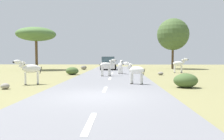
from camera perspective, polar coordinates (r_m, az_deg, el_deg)
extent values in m
plane|color=olive|center=(9.79, -3.62, -6.75)|extent=(90.00, 90.00, 0.00)
cube|color=slate|center=(9.77, -2.49, -6.62)|extent=(6.00, 64.00, 0.05)
cube|color=silver|center=(5.88, -5.52, -12.95)|extent=(0.16, 2.00, 0.01)
cube|color=silver|center=(11.74, -1.75, -4.84)|extent=(0.16, 2.00, 0.01)
cube|color=silver|center=(17.69, -0.53, -2.14)|extent=(0.16, 2.00, 0.01)
cube|color=silver|center=(23.67, 0.08, -0.81)|extent=(0.16, 2.00, 0.01)
cube|color=silver|center=(29.66, 0.44, -0.01)|extent=(0.16, 2.00, 0.01)
cube|color=silver|center=(35.65, 0.67, 0.52)|extent=(0.16, 2.00, 0.01)
ellipsoid|color=silver|center=(23.10, 2.07, 1.25)|extent=(0.56, 1.04, 0.47)
cylinder|color=silver|center=(22.78, 1.91, -0.12)|extent=(0.11, 0.11, 0.67)
cylinder|color=#28231E|center=(22.80, 1.90, -0.91)|extent=(0.13, 0.13, 0.04)
cylinder|color=silver|center=(22.83, 2.53, -0.12)|extent=(0.11, 0.11, 0.67)
cylinder|color=#28231E|center=(22.85, 2.52, -0.90)|extent=(0.13, 0.13, 0.04)
cylinder|color=silver|center=(23.42, 1.62, -0.03)|extent=(0.11, 0.11, 0.67)
cylinder|color=#28231E|center=(23.44, 1.62, -0.80)|extent=(0.13, 0.13, 0.04)
cylinder|color=silver|center=(23.46, 2.23, -0.03)|extent=(0.11, 0.11, 0.67)
cylinder|color=#28231E|center=(23.48, 2.23, -0.79)|extent=(0.13, 0.13, 0.04)
cylinder|color=silver|center=(22.63, 2.29, 1.82)|extent=(0.24, 0.38, 0.40)
cube|color=black|center=(22.62, 2.29, 2.02)|extent=(0.09, 0.33, 0.27)
ellipsoid|color=silver|center=(22.40, 2.40, 2.18)|extent=(0.25, 0.46, 0.22)
ellipsoid|color=black|center=(22.23, 2.48, 2.13)|extent=(0.15, 0.17, 0.13)
cone|color=silver|center=(22.49, 2.19, 2.46)|extent=(0.09, 0.09, 0.13)
cone|color=silver|center=(22.51, 2.51, 2.46)|extent=(0.09, 0.09, 0.13)
cylinder|color=black|center=(23.59, 1.85, 1.07)|extent=(0.06, 0.14, 0.40)
ellipsoid|color=silver|center=(15.07, -19.41, 0.30)|extent=(1.20, 0.85, 0.53)
cylinder|color=silver|center=(15.24, -20.75, -1.97)|extent=(0.15, 0.15, 0.76)
cylinder|color=#28231E|center=(15.28, -20.73, -3.29)|extent=(0.17, 0.17, 0.05)
cylinder|color=silver|center=(14.96, -20.74, -2.06)|extent=(0.15, 0.15, 0.76)
cylinder|color=#28231E|center=(15.00, -20.71, -3.41)|extent=(0.17, 0.17, 0.05)
cylinder|color=silver|center=(15.27, -18.02, -1.91)|extent=(0.15, 0.15, 0.76)
cylinder|color=#28231E|center=(15.30, -17.99, -3.23)|extent=(0.17, 0.17, 0.05)
cylinder|color=silver|center=(14.99, -17.95, -2.00)|extent=(0.15, 0.15, 0.76)
cylinder|color=#28231E|center=(15.02, -17.93, -3.35)|extent=(0.17, 0.17, 0.05)
cylinder|color=silver|center=(15.05, -21.45, 1.29)|extent=(0.45, 0.34, 0.45)
cube|color=black|center=(15.05, -21.46, 1.63)|extent=(0.35, 0.18, 0.31)
ellipsoid|color=silver|center=(15.05, -22.46, 1.90)|extent=(0.53, 0.38, 0.24)
ellipsoid|color=black|center=(15.06, -23.20, 1.81)|extent=(0.21, 0.20, 0.15)
cone|color=silver|center=(15.12, -22.01, 2.37)|extent=(0.12, 0.12, 0.14)
cone|color=silver|center=(14.98, -22.01, 2.37)|extent=(0.12, 0.12, 0.14)
cylinder|color=black|center=(15.10, -17.29, -0.04)|extent=(0.16, 0.10, 0.45)
ellipsoid|color=silver|center=(14.05, 6.13, -0.03)|extent=(1.05, 0.77, 0.46)
cylinder|color=silver|center=(14.32, 5.11, -2.08)|extent=(0.13, 0.13, 0.66)
cylinder|color=#28231E|center=(14.35, 5.10, -3.31)|extent=(0.15, 0.15, 0.04)
cylinder|color=silver|center=(14.09, 4.72, -2.16)|extent=(0.13, 0.13, 0.66)
cylinder|color=#28231E|center=(14.13, 4.72, -3.41)|extent=(0.15, 0.15, 0.04)
cylinder|color=silver|center=(14.10, 7.51, -2.18)|extent=(0.13, 0.13, 0.66)
cylinder|color=#28231E|center=(14.13, 7.50, -3.43)|extent=(0.15, 0.15, 0.04)
cylinder|color=silver|center=(13.86, 7.16, -2.27)|extent=(0.13, 0.13, 0.66)
cylinder|color=#28231E|center=(13.90, 7.15, -3.54)|extent=(0.15, 0.15, 0.04)
cylinder|color=silver|center=(14.22, 4.38, 0.97)|extent=(0.39, 0.31, 0.39)
cube|color=black|center=(14.21, 4.38, 1.29)|extent=(0.31, 0.17, 0.27)
ellipsoid|color=silver|center=(14.30, 3.54, 1.57)|extent=(0.46, 0.34, 0.21)
ellipsoid|color=black|center=(14.37, 2.91, 1.52)|extent=(0.19, 0.18, 0.13)
cone|color=silver|center=(14.31, 4.03, 2.00)|extent=(0.11, 0.11, 0.12)
cone|color=silver|center=(14.20, 3.83, 1.99)|extent=(0.11, 0.11, 0.12)
cylinder|color=black|center=(13.89, 8.00, -0.44)|extent=(0.14, 0.09, 0.39)
ellipsoid|color=silver|center=(25.96, 16.13, 1.53)|extent=(1.15, 0.47, 0.54)
cylinder|color=silver|center=(25.94, 16.99, 0.15)|extent=(0.12, 0.12, 0.78)
cylinder|color=#28231E|center=(25.96, 16.98, -0.65)|extent=(0.13, 0.13, 0.05)
cylinder|color=silver|center=(26.22, 16.82, 0.18)|extent=(0.12, 0.12, 0.78)
cylinder|color=#28231E|center=(26.24, 16.81, -0.61)|extent=(0.13, 0.13, 0.05)
cylinder|color=silver|center=(25.75, 15.39, 0.15)|extent=(0.12, 0.12, 0.78)
cylinder|color=#28231E|center=(25.77, 15.37, -0.66)|extent=(0.13, 0.13, 0.05)
cylinder|color=silver|center=(26.03, 15.23, 0.18)|extent=(0.12, 0.12, 0.78)
cylinder|color=#28231E|center=(26.05, 15.22, -0.62)|extent=(0.13, 0.13, 0.05)
cylinder|color=silver|center=(26.10, 17.30, 2.13)|extent=(0.41, 0.21, 0.46)
cube|color=black|center=(26.10, 17.31, 2.34)|extent=(0.38, 0.05, 0.32)
ellipsoid|color=silver|center=(26.17, 17.88, 2.50)|extent=(0.50, 0.21, 0.25)
ellipsoid|color=black|center=(26.23, 18.30, 2.45)|extent=(0.18, 0.15, 0.15)
cone|color=silver|center=(26.07, 17.66, 2.78)|extent=(0.09, 0.09, 0.15)
cone|color=silver|center=(26.21, 17.58, 2.78)|extent=(0.09, 0.09, 0.15)
cylinder|color=black|center=(25.82, 14.90, 1.31)|extent=(0.16, 0.04, 0.46)
ellipsoid|color=silver|center=(20.10, -1.55, 1.18)|extent=(1.15, 0.88, 0.51)
cylinder|color=silver|center=(20.16, -0.48, -0.46)|extent=(0.15, 0.15, 0.73)
cylinder|color=#28231E|center=(20.18, -0.48, -1.43)|extent=(0.17, 0.17, 0.05)
cylinder|color=silver|center=(20.40, -0.81, -0.42)|extent=(0.15, 0.15, 0.73)
cylinder|color=#28231E|center=(20.42, -0.81, -1.38)|extent=(0.17, 0.17, 0.05)
cylinder|color=silver|center=(19.86, -2.30, -0.52)|extent=(0.15, 0.15, 0.73)
cylinder|color=#28231E|center=(19.88, -2.30, -1.50)|extent=(0.17, 0.17, 0.05)
cylinder|color=silver|center=(20.11, -2.61, -0.48)|extent=(0.15, 0.15, 0.73)
cylinder|color=#28231E|center=(20.13, -2.61, -1.44)|extent=(0.17, 0.17, 0.05)
cylinder|color=silver|center=(20.31, -0.23, 1.94)|extent=(0.43, 0.35, 0.43)
cube|color=black|center=(20.31, -0.23, 2.19)|extent=(0.33, 0.20, 0.30)
ellipsoid|color=silver|center=(20.42, 0.40, 2.39)|extent=(0.50, 0.39, 0.23)
ellipsoid|color=black|center=(20.51, 0.87, 2.35)|extent=(0.21, 0.20, 0.14)
cone|color=silver|center=(20.31, 0.19, 2.72)|extent=(0.12, 0.12, 0.14)
cone|color=silver|center=(20.43, 0.02, 2.72)|extent=(0.12, 0.12, 0.14)
cylinder|color=black|center=(19.89, -2.95, 0.88)|extent=(0.15, 0.11, 0.43)
cube|color=white|center=(31.00, -0.88, 1.19)|extent=(1.83, 4.21, 0.80)
cube|color=#334751|center=(30.78, -0.90, 2.63)|extent=(1.66, 2.21, 0.76)
cube|color=black|center=(33.17, -0.67, 0.85)|extent=(1.71, 0.17, 0.24)
cylinder|color=black|center=(32.32, 0.85, 0.85)|extent=(0.23, 0.68, 0.68)
cylinder|color=black|center=(32.42, -2.33, 0.85)|extent=(0.23, 0.68, 0.68)
cylinder|color=black|center=(29.62, 0.72, 0.64)|extent=(0.23, 0.68, 0.68)
cylinder|color=black|center=(29.73, -2.75, 0.65)|extent=(0.23, 0.68, 0.68)
cube|color=white|center=(39.03, -0.99, 1.59)|extent=(2.11, 4.32, 0.80)
cube|color=#334751|center=(38.82, -1.02, 2.74)|extent=(1.80, 2.32, 0.76)
cube|color=black|center=(41.18, -0.62, 1.29)|extent=(1.72, 0.29, 0.24)
cylinder|color=black|center=(40.28, 0.52, 1.30)|extent=(0.27, 0.69, 0.68)
cylinder|color=black|center=(40.50, -2.01, 1.31)|extent=(0.27, 0.69, 0.68)
cylinder|color=black|center=(37.60, 0.12, 1.17)|extent=(0.27, 0.69, 0.68)
cylinder|color=black|center=(37.83, -2.59, 1.18)|extent=(0.27, 0.69, 0.68)
cylinder|color=#4C3823|center=(35.13, 14.84, 2.92)|extent=(0.33, 0.33, 3.22)
sphere|color=#425B2D|center=(35.29, 14.92, 8.56)|extent=(4.65, 4.65, 4.65)
cylinder|color=brown|center=(32.85, -18.26, 3.46)|extent=(0.34, 0.34, 3.91)
ellipsoid|color=#4C7038|center=(33.00, -18.35, 8.45)|extent=(5.27, 5.27, 1.84)
ellipsoid|color=#425B2D|center=(22.62, -9.87, -0.22)|extent=(1.24, 1.12, 0.75)
ellipsoid|color=#425B2D|center=(13.44, 17.83, -2.49)|extent=(1.33, 1.19, 0.80)
ellipsoid|color=gray|center=(31.85, -7.02, 0.60)|extent=(0.81, 0.63, 0.57)
ellipsoid|color=gray|center=(13.45, -25.05, -3.65)|extent=(0.45, 0.48, 0.32)
ellipsoid|color=gray|center=(22.35, 12.00, -0.85)|extent=(0.51, 0.53, 0.31)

